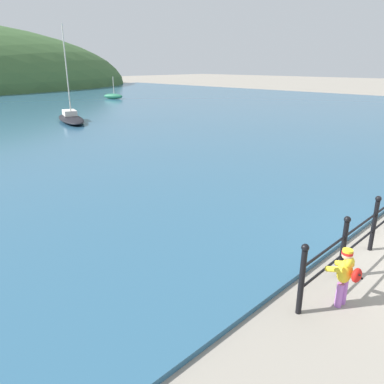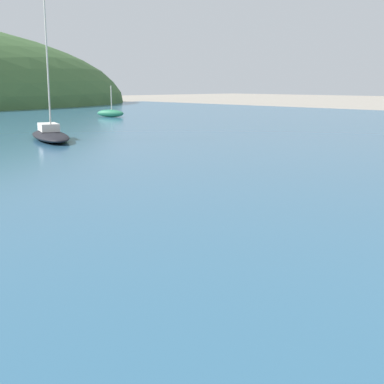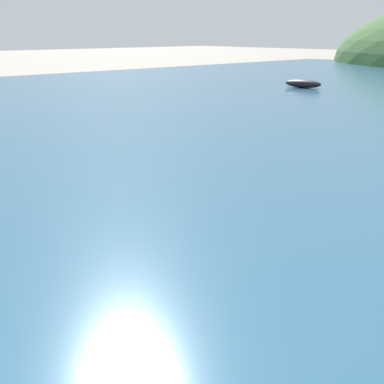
% 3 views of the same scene
% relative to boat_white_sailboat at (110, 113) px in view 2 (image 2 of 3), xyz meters
% --- Properties ---
extents(boat_white_sailboat, '(1.58, 2.26, 2.31)m').
position_rel_boat_white_sailboat_xyz_m(boat_white_sailboat, '(0.00, 0.00, 0.00)').
color(boat_white_sailboat, '#287551').
rests_on(boat_white_sailboat, water).
extents(boat_red_dinghy, '(3.01, 5.21, 5.91)m').
position_rel_boat_white_sailboat_xyz_m(boat_red_dinghy, '(-11.50, -12.11, -0.03)').
color(boat_red_dinghy, black).
rests_on(boat_red_dinghy, water).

